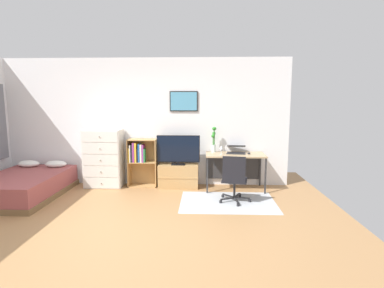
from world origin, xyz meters
The scene contains 14 objects.
ground_plane centered at (0.00, 0.00, 0.00)m, with size 7.20×7.20×0.00m, color #A87A4C.
wall_back_with_posters centered at (0.01, 2.43, 1.35)m, with size 6.12×0.09×2.70m.
area_rug centered at (1.70, 1.23, 0.00)m, with size 1.70×1.20×0.01m, color #B2B7BC.
bed centered at (-2.14, 1.41, 0.22)m, with size 1.33×1.93×0.56m.
dresser centered at (-0.84, 2.15, 0.61)m, with size 0.78×0.46×1.22m.
bookshelf centered at (-0.08, 2.22, 0.60)m, with size 0.60×0.30×1.01m.
tv_stand centered at (0.73, 2.17, 0.24)m, with size 0.83×0.41×0.48m.
television centered at (0.73, 2.15, 0.80)m, with size 0.89×0.16×0.62m.
desk centered at (1.90, 2.13, 0.61)m, with size 1.19×0.64×0.74m.
office_chair centered at (1.81, 1.21, 0.46)m, with size 0.58×0.57×0.86m.
laptop centered at (1.93, 2.18, 0.80)m, with size 0.43×0.45×0.17m.
computer_mouse centered at (2.17, 2.04, 0.76)m, with size 0.06×0.10×0.03m, color #262628.
bamboo_vase centered at (1.47, 2.24, 1.01)m, with size 0.10×0.10×0.53m.
wine_glass centered at (1.62, 1.99, 0.87)m, with size 0.07×0.07×0.18m.
Camera 1 is at (1.27, -4.06, 1.82)m, focal length 28.50 mm.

